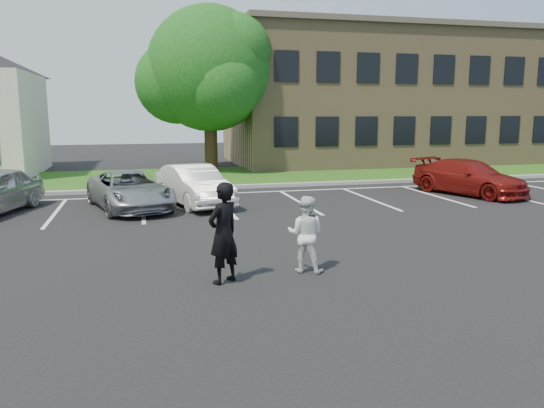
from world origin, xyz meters
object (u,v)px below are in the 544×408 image
(car_red_compact, at_px, (469,177))
(man_white_shirt, at_px, (306,234))
(tree, at_px, (211,72))
(car_white_sedan, at_px, (194,185))
(office_building, at_px, (400,98))
(man_black_suit, at_px, (223,233))
(car_silver_minivan, at_px, (130,190))

(car_red_compact, bearing_deg, man_white_shirt, -159.36)
(tree, distance_m, car_white_sedan, 11.45)
(office_building, xyz_separation_m, man_black_suit, (-15.34, -22.47, -3.17))
(man_white_shirt, height_order, car_silver_minivan, man_white_shirt)
(car_red_compact, bearing_deg, office_building, 53.25)
(office_building, height_order, car_red_compact, office_building)
(tree, relative_size, man_white_shirt, 5.50)
(tree, bearing_deg, car_red_compact, -49.92)
(tree, bearing_deg, man_black_suit, -97.18)
(man_black_suit, height_order, car_white_sedan, man_black_suit)
(car_white_sedan, relative_size, car_red_compact, 0.90)
(car_red_compact, bearing_deg, car_white_sedan, 158.27)
(car_white_sedan, bearing_deg, car_silver_minivan, 170.80)
(man_white_shirt, bearing_deg, office_building, -93.15)
(man_black_suit, relative_size, car_white_sedan, 0.46)
(office_building, bearing_deg, car_white_sedan, -137.69)
(man_white_shirt, distance_m, car_red_compact, 12.58)
(man_white_shirt, xyz_separation_m, car_silver_minivan, (-3.63, 8.28, -0.15))
(man_white_shirt, bearing_deg, car_red_compact, -110.64)
(car_silver_minivan, relative_size, car_white_sedan, 1.09)
(tree, height_order, man_black_suit, tree)
(office_building, height_order, man_black_suit, office_building)
(man_black_suit, relative_size, car_red_compact, 0.42)
(man_white_shirt, distance_m, car_white_sedan, 8.63)
(car_silver_minivan, height_order, car_red_compact, car_red_compact)
(tree, distance_m, car_silver_minivan, 12.27)
(man_white_shirt, bearing_deg, car_silver_minivan, -38.00)
(car_silver_minivan, bearing_deg, man_white_shirt, -81.26)
(office_building, distance_m, car_white_sedan, 20.58)
(tree, relative_size, car_white_sedan, 2.05)
(man_black_suit, xyz_separation_m, car_white_sedan, (0.34, 8.82, -0.28))
(office_building, xyz_separation_m, man_white_shirt, (-13.58, -22.17, -3.36))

